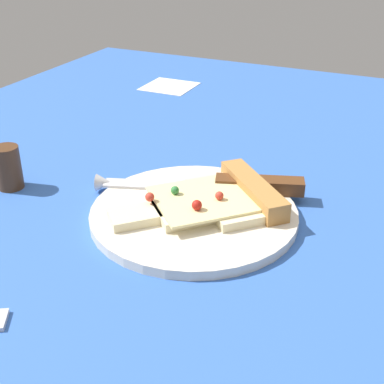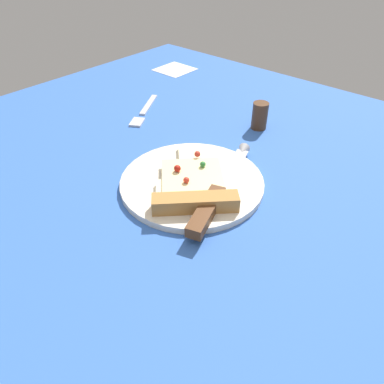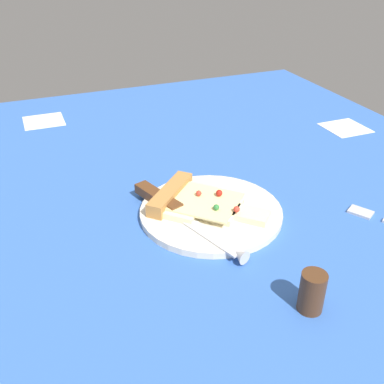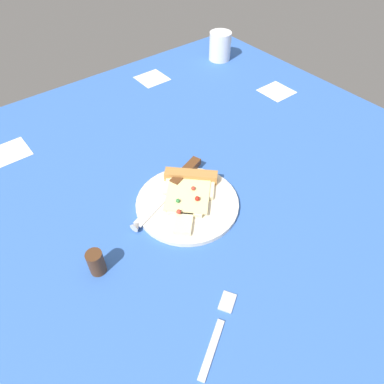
% 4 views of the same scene
% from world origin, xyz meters
% --- Properties ---
extents(ground_plane, '(1.21, 1.21, 0.03)m').
position_xyz_m(ground_plane, '(0.00, -0.00, -0.01)').
color(ground_plane, '#3360B7').
rests_on(ground_plane, ground).
extents(plate, '(0.22, 0.22, 0.01)m').
position_xyz_m(plate, '(0.08, 0.04, 0.01)').
color(plate, silver).
rests_on(plate, ground_plane).
extents(pizza_slice, '(0.18, 0.18, 0.02)m').
position_xyz_m(pizza_slice, '(0.06, 0.02, 0.02)').
color(pizza_slice, beige).
rests_on(pizza_slice, plate).
extents(knife, '(0.23, 0.10, 0.02)m').
position_xyz_m(knife, '(0.07, -0.01, 0.02)').
color(knife, silver).
rests_on(knife, plate).
extents(pepper_shaker, '(0.03, 0.03, 0.05)m').
position_xyz_m(pepper_shaker, '(0.31, 0.07, 0.03)').
color(pepper_shaker, '#4C2D19').
rests_on(pepper_shaker, ground_plane).
extents(fork, '(0.14, 0.09, 0.01)m').
position_xyz_m(fork, '(0.21, 0.29, 0.00)').
color(fork, silver).
rests_on(fork, ground_plane).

